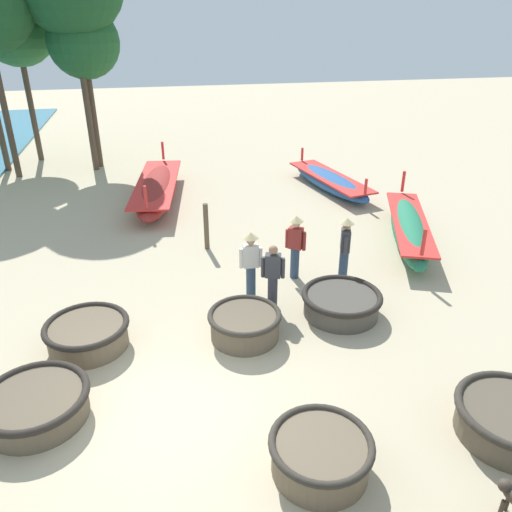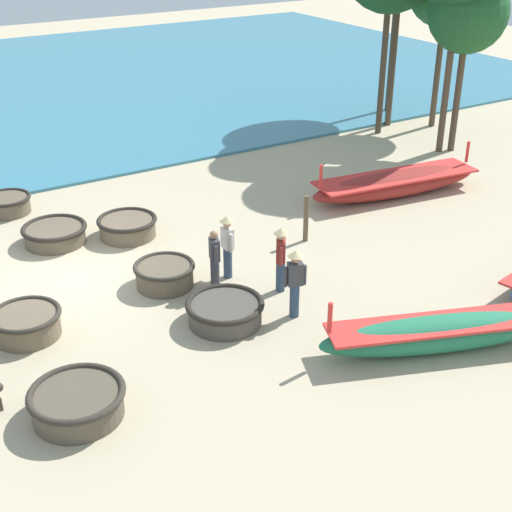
{
  "view_description": "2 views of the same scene",
  "coord_description": "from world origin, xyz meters",
  "px_view_note": "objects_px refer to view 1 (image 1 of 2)",
  "views": [
    {
      "loc": [
        0.08,
        -6.55,
        6.11
      ],
      "look_at": [
        2.1,
        3.25,
        1.15
      ],
      "focal_mm": 35.0,
      "sensor_mm": 36.0,
      "label": 1
    },
    {
      "loc": [
        15.81,
        -4.27,
        8.62
      ],
      "look_at": [
        3.07,
        3.57,
        1.01
      ],
      "focal_mm": 50.0,
      "sensor_mm": 36.0,
      "label": 2
    }
  ],
  "objects_px": {
    "long_boat_red_hull": "(330,181)",
    "fisherman_standing_right": "(295,243)",
    "fisherman_crouching": "(251,261)",
    "coracle_front_right": "(36,404)",
    "long_boat_green_hull": "(157,189)",
    "long_boat_white_hull": "(409,228)",
    "coracle_far_left": "(245,324)",
    "fisherman_hauling": "(273,276)",
    "coracle_center": "(341,302)",
    "coracle_far_right": "(87,333)",
    "coracle_weathered": "(320,454)",
    "mooring_post_shoreline": "(206,227)",
    "fisherman_by_coracle": "(345,245)",
    "tree_leftmost": "(16,28)",
    "coracle_beside_post": "(512,419)",
    "tree_right_mid": "(83,43)"
  },
  "relations": [
    {
      "from": "long_boat_red_hull",
      "to": "fisherman_standing_right",
      "type": "distance_m",
      "value": 7.18
    },
    {
      "from": "fisherman_crouching",
      "to": "coracle_front_right",
      "type": "bearing_deg",
      "value": -143.77
    },
    {
      "from": "long_boat_green_hull",
      "to": "coracle_front_right",
      "type": "bearing_deg",
      "value": -102.29
    },
    {
      "from": "long_boat_white_hull",
      "to": "fisherman_crouching",
      "type": "relative_size",
      "value": 3.12
    },
    {
      "from": "long_boat_green_hull",
      "to": "coracle_far_left",
      "type": "bearing_deg",
      "value": -80.14
    },
    {
      "from": "coracle_far_left",
      "to": "long_boat_green_hull",
      "type": "bearing_deg",
      "value": 99.86
    },
    {
      "from": "coracle_far_left",
      "to": "fisherman_hauling",
      "type": "xyz_separation_m",
      "value": [
        0.81,
        0.97,
        0.52
      ]
    },
    {
      "from": "coracle_center",
      "to": "long_boat_white_hull",
      "type": "xyz_separation_m",
      "value": [
        3.28,
        3.3,
        0.11
      ]
    },
    {
      "from": "coracle_far_right",
      "to": "coracle_weathered",
      "type": "bearing_deg",
      "value": -46.7
    },
    {
      "from": "coracle_weathered",
      "to": "mooring_post_shoreline",
      "type": "height_order",
      "value": "mooring_post_shoreline"
    },
    {
      "from": "coracle_center",
      "to": "long_boat_white_hull",
      "type": "bearing_deg",
      "value": 45.18
    },
    {
      "from": "coracle_front_right",
      "to": "fisherman_by_coracle",
      "type": "distance_m",
      "value": 7.5
    },
    {
      "from": "coracle_center",
      "to": "tree_leftmost",
      "type": "relative_size",
      "value": 0.25
    },
    {
      "from": "coracle_beside_post",
      "to": "coracle_front_right",
      "type": "bearing_deg",
      "value": 165.59
    },
    {
      "from": "coracle_far_right",
      "to": "fisherman_by_coracle",
      "type": "height_order",
      "value": "fisherman_by_coracle"
    },
    {
      "from": "tree_leftmost",
      "to": "tree_right_mid",
      "type": "distance_m",
      "value": 3.21
    },
    {
      "from": "long_boat_red_hull",
      "to": "long_boat_white_hull",
      "type": "bearing_deg",
      "value": -82.3
    },
    {
      "from": "coracle_front_right",
      "to": "long_boat_white_hull",
      "type": "height_order",
      "value": "long_boat_white_hull"
    },
    {
      "from": "coracle_center",
      "to": "mooring_post_shoreline",
      "type": "xyz_separation_m",
      "value": [
        -2.52,
        3.98,
        0.38
      ]
    },
    {
      "from": "coracle_center",
      "to": "fisherman_standing_right",
      "type": "height_order",
      "value": "fisherman_standing_right"
    },
    {
      "from": "coracle_beside_post",
      "to": "fisherman_crouching",
      "type": "xyz_separation_m",
      "value": [
        -3.21,
        5.0,
        0.64
      ]
    },
    {
      "from": "coracle_far_right",
      "to": "coracle_beside_post",
      "type": "relative_size",
      "value": 0.93
    },
    {
      "from": "coracle_front_right",
      "to": "fisherman_crouching",
      "type": "xyz_separation_m",
      "value": [
        4.21,
        3.09,
        0.67
      ]
    },
    {
      "from": "coracle_center",
      "to": "fisherman_crouching",
      "type": "xyz_separation_m",
      "value": [
        -1.82,
        1.11,
        0.66
      ]
    },
    {
      "from": "coracle_front_right",
      "to": "long_boat_red_hull",
      "type": "distance_m",
      "value": 13.4
    },
    {
      "from": "coracle_weathered",
      "to": "fisherman_crouching",
      "type": "xyz_separation_m",
      "value": [
        -0.04,
        5.04,
        0.63
      ]
    },
    {
      "from": "coracle_front_right",
      "to": "long_boat_white_hull",
      "type": "xyz_separation_m",
      "value": [
        9.32,
        5.28,
        0.12
      ]
    },
    {
      "from": "tree_right_mid",
      "to": "fisherman_crouching",
      "type": "bearing_deg",
      "value": -70.53
    },
    {
      "from": "coracle_center",
      "to": "coracle_weathered",
      "type": "distance_m",
      "value": 4.32
    },
    {
      "from": "coracle_beside_post",
      "to": "long_boat_red_hull",
      "type": "xyz_separation_m",
      "value": [
        1.22,
        12.15,
        -0.01
      ]
    },
    {
      "from": "long_boat_white_hull",
      "to": "fisherman_hauling",
      "type": "xyz_separation_m",
      "value": [
        -4.72,
        -2.77,
        0.44
      ]
    },
    {
      "from": "fisherman_by_coracle",
      "to": "fisherman_crouching",
      "type": "distance_m",
      "value": 2.44
    },
    {
      "from": "mooring_post_shoreline",
      "to": "fisherman_by_coracle",
      "type": "bearing_deg",
      "value": -38.85
    },
    {
      "from": "coracle_far_left",
      "to": "fisherman_hauling",
      "type": "height_order",
      "value": "fisherman_hauling"
    },
    {
      "from": "long_boat_red_hull",
      "to": "tree_right_mid",
      "type": "relative_size",
      "value": 0.79
    },
    {
      "from": "coracle_front_right",
      "to": "fisherman_standing_right",
      "type": "xyz_separation_m",
      "value": [
        5.48,
        3.83,
        0.67
      ]
    },
    {
      "from": "fisherman_hauling",
      "to": "tree_right_mid",
      "type": "relative_size",
      "value": 0.25
    },
    {
      "from": "coracle_front_right",
      "to": "coracle_weathered",
      "type": "bearing_deg",
      "value": -24.68
    },
    {
      "from": "long_boat_white_hull",
      "to": "fisherman_hauling",
      "type": "distance_m",
      "value": 5.49
    },
    {
      "from": "long_boat_green_hull",
      "to": "fisherman_hauling",
      "type": "xyz_separation_m",
      "value": [
        2.34,
        -7.83,
        0.43
      ]
    },
    {
      "from": "coracle_weathered",
      "to": "long_boat_red_hull",
      "type": "relative_size",
      "value": 0.31
    },
    {
      "from": "coracle_far_left",
      "to": "coracle_beside_post",
      "type": "height_order",
      "value": "coracle_far_left"
    },
    {
      "from": "long_boat_green_hull",
      "to": "fisherman_standing_right",
      "type": "xyz_separation_m",
      "value": [
        3.23,
        -6.52,
        0.55
      ]
    },
    {
      "from": "coracle_center",
      "to": "tree_right_mid",
      "type": "height_order",
      "value": "tree_right_mid"
    },
    {
      "from": "mooring_post_shoreline",
      "to": "tree_leftmost",
      "type": "bearing_deg",
      "value": 120.08
    },
    {
      "from": "long_boat_white_hull",
      "to": "fisherman_standing_right",
      "type": "height_order",
      "value": "fisherman_standing_right"
    },
    {
      "from": "fisherman_hauling",
      "to": "fisherman_by_coracle",
      "type": "xyz_separation_m",
      "value": [
        2.03,
        0.94,
        0.12
      ]
    },
    {
      "from": "long_boat_green_hull",
      "to": "fisherman_hauling",
      "type": "distance_m",
      "value": 8.18
    },
    {
      "from": "coracle_far_right",
      "to": "coracle_far_left",
      "type": "relative_size",
      "value": 1.11
    },
    {
      "from": "coracle_center",
      "to": "coracle_front_right",
      "type": "bearing_deg",
      "value": -161.84
    }
  ]
}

